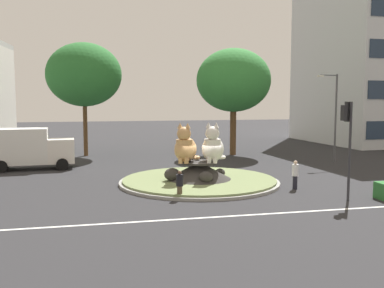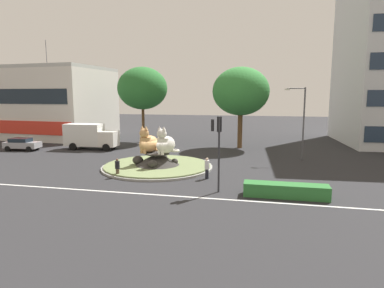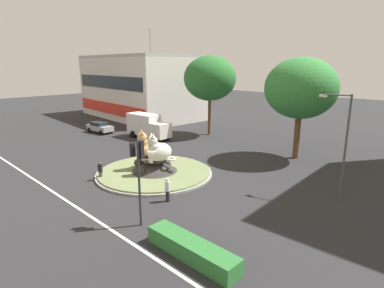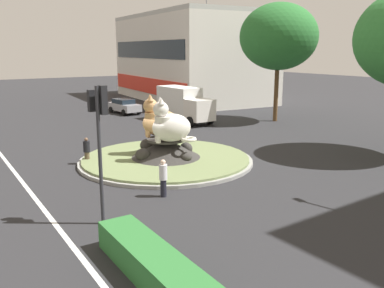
{
  "view_description": "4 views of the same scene",
  "coord_description": "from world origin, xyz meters",
  "px_view_note": "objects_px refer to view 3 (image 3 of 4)",
  "views": [
    {
      "loc": [
        -6.54,
        -26.84,
        5.39
      ],
      "look_at": [
        -0.22,
        1.14,
        2.42
      ],
      "focal_mm": 41.06,
      "sensor_mm": 36.0,
      "label": 1
    },
    {
      "loc": [
        9.47,
        -28.29,
        6.67
      ],
      "look_at": [
        2.9,
        1.72,
        2.07
      ],
      "focal_mm": 30.61,
      "sensor_mm": 36.0,
      "label": 2
    },
    {
      "loc": [
        20.81,
        -16.64,
        9.44
      ],
      "look_at": [
        2.37,
        2.33,
        2.73
      ],
      "focal_mm": 29.56,
      "sensor_mm": 36.0,
      "label": 3
    },
    {
      "loc": [
        20.91,
        -11.55,
        6.48
      ],
      "look_at": [
        2.86,
        -0.01,
        1.63
      ],
      "focal_mm": 39.06,
      "sensor_mm": 36.0,
      "label": 4
    }
  ],
  "objects_px": {
    "shophouse_block": "(140,87)",
    "second_tree_near_tower": "(301,88)",
    "pedestrian_black_shirt": "(100,171)",
    "sedan_on_far_lane": "(100,127)",
    "broadleaf_tree_behind_island": "(210,78)",
    "delivery_box_truck": "(147,126)",
    "cat_statue_calico": "(148,147)",
    "traffic_light_mast": "(139,164)",
    "pedestrian_white_shirt": "(168,189)",
    "cat_statue_white": "(158,151)",
    "streetlight_arm": "(343,138)"
  },
  "relations": [
    {
      "from": "traffic_light_mast",
      "to": "shophouse_block",
      "type": "distance_m",
      "value": 41.29
    },
    {
      "from": "broadleaf_tree_behind_island",
      "to": "cat_statue_white",
      "type": "bearing_deg",
      "value": -62.95
    },
    {
      "from": "cat_statue_calico",
      "to": "pedestrian_black_shirt",
      "type": "relative_size",
      "value": 1.62
    },
    {
      "from": "traffic_light_mast",
      "to": "streetlight_arm",
      "type": "bearing_deg",
      "value": -32.88
    },
    {
      "from": "cat_statue_calico",
      "to": "sedan_on_far_lane",
      "type": "relative_size",
      "value": 0.59
    },
    {
      "from": "second_tree_near_tower",
      "to": "sedan_on_far_lane",
      "type": "height_order",
      "value": "second_tree_near_tower"
    },
    {
      "from": "second_tree_near_tower",
      "to": "sedan_on_far_lane",
      "type": "xyz_separation_m",
      "value": [
        -25.79,
        -7.6,
        -6.32
      ]
    },
    {
      "from": "cat_statue_calico",
      "to": "traffic_light_mast",
      "type": "xyz_separation_m",
      "value": [
        7.37,
        -6.35,
        1.5
      ]
    },
    {
      "from": "cat_statue_white",
      "to": "pedestrian_black_shirt",
      "type": "distance_m",
      "value": 5.07
    },
    {
      "from": "broadleaf_tree_behind_island",
      "to": "streetlight_arm",
      "type": "height_order",
      "value": "broadleaf_tree_behind_island"
    },
    {
      "from": "delivery_box_truck",
      "to": "pedestrian_white_shirt",
      "type": "bearing_deg",
      "value": -36.74
    },
    {
      "from": "broadleaf_tree_behind_island",
      "to": "second_tree_near_tower",
      "type": "relative_size",
      "value": 1.04
    },
    {
      "from": "shophouse_block",
      "to": "second_tree_near_tower",
      "type": "bearing_deg",
      "value": -4.52
    },
    {
      "from": "cat_statue_calico",
      "to": "pedestrian_white_shirt",
      "type": "bearing_deg",
      "value": 84.87
    },
    {
      "from": "traffic_light_mast",
      "to": "cat_statue_calico",
      "type": "bearing_deg",
      "value": 44.13
    },
    {
      "from": "cat_statue_calico",
      "to": "second_tree_near_tower",
      "type": "bearing_deg",
      "value": 172.16
    },
    {
      "from": "shophouse_block",
      "to": "cat_statue_calico",
      "type": "bearing_deg",
      "value": -31.45
    },
    {
      "from": "pedestrian_white_shirt",
      "to": "delivery_box_truck",
      "type": "relative_size",
      "value": 0.26
    },
    {
      "from": "streetlight_arm",
      "to": "pedestrian_black_shirt",
      "type": "bearing_deg",
      "value": 20.24
    },
    {
      "from": "second_tree_near_tower",
      "to": "broadleaf_tree_behind_island",
      "type": "bearing_deg",
      "value": 170.64
    },
    {
      "from": "pedestrian_black_shirt",
      "to": "cat_statue_white",
      "type": "bearing_deg",
      "value": -79.18
    },
    {
      "from": "delivery_box_truck",
      "to": "broadleaf_tree_behind_island",
      "type": "bearing_deg",
      "value": 57.45
    },
    {
      "from": "pedestrian_white_shirt",
      "to": "cat_statue_white",
      "type": "bearing_deg",
      "value": 73.58
    },
    {
      "from": "second_tree_near_tower",
      "to": "shophouse_block",
      "type": "bearing_deg",
      "value": 171.28
    },
    {
      "from": "streetlight_arm",
      "to": "delivery_box_truck",
      "type": "xyz_separation_m",
      "value": [
        -24.75,
        1.66,
        -2.64
      ]
    },
    {
      "from": "pedestrian_white_shirt",
      "to": "streetlight_arm",
      "type": "bearing_deg",
      "value": -23.69
    },
    {
      "from": "shophouse_block",
      "to": "delivery_box_truck",
      "type": "distance_m",
      "value": 18.57
    },
    {
      "from": "traffic_light_mast",
      "to": "shophouse_block",
      "type": "bearing_deg",
      "value": 48.02
    },
    {
      "from": "streetlight_arm",
      "to": "second_tree_near_tower",
      "type": "bearing_deg",
      "value": -59.95
    },
    {
      "from": "broadleaf_tree_behind_island",
      "to": "sedan_on_far_lane",
      "type": "relative_size",
      "value": 2.47
    },
    {
      "from": "pedestrian_black_shirt",
      "to": "pedestrian_white_shirt",
      "type": "bearing_deg",
      "value": -123.87
    },
    {
      "from": "broadleaf_tree_behind_island",
      "to": "pedestrian_black_shirt",
      "type": "bearing_deg",
      "value": -75.27
    },
    {
      "from": "second_tree_near_tower",
      "to": "pedestrian_black_shirt",
      "type": "bearing_deg",
      "value": -116.46
    },
    {
      "from": "cat_statue_calico",
      "to": "cat_statue_white",
      "type": "relative_size",
      "value": 0.96
    },
    {
      "from": "shophouse_block",
      "to": "sedan_on_far_lane",
      "type": "relative_size",
      "value": 5.57
    },
    {
      "from": "sedan_on_far_lane",
      "to": "shophouse_block",
      "type": "bearing_deg",
      "value": 114.74
    },
    {
      "from": "pedestrian_black_shirt",
      "to": "sedan_on_far_lane",
      "type": "relative_size",
      "value": 0.36
    },
    {
      "from": "streetlight_arm",
      "to": "sedan_on_far_lane",
      "type": "height_order",
      "value": "streetlight_arm"
    },
    {
      "from": "traffic_light_mast",
      "to": "shophouse_block",
      "type": "relative_size",
      "value": 0.22
    },
    {
      "from": "shophouse_block",
      "to": "pedestrian_black_shirt",
      "type": "height_order",
      "value": "shophouse_block"
    },
    {
      "from": "streetlight_arm",
      "to": "pedestrian_black_shirt",
      "type": "height_order",
      "value": "streetlight_arm"
    },
    {
      "from": "cat_statue_white",
      "to": "shophouse_block",
      "type": "distance_m",
      "value": 33.27
    },
    {
      "from": "cat_statue_calico",
      "to": "streetlight_arm",
      "type": "distance_m",
      "value": 15.73
    },
    {
      "from": "cat_statue_calico",
      "to": "streetlight_arm",
      "type": "xyz_separation_m",
      "value": [
        14.16,
        6.56,
        1.98
      ]
    },
    {
      "from": "traffic_light_mast",
      "to": "sedan_on_far_lane",
      "type": "height_order",
      "value": "traffic_light_mast"
    },
    {
      "from": "shophouse_block",
      "to": "second_tree_near_tower",
      "type": "relative_size",
      "value": 2.35
    },
    {
      "from": "broadleaf_tree_behind_island",
      "to": "second_tree_near_tower",
      "type": "height_order",
      "value": "broadleaf_tree_behind_island"
    },
    {
      "from": "broadleaf_tree_behind_island",
      "to": "delivery_box_truck",
      "type": "height_order",
      "value": "broadleaf_tree_behind_island"
    },
    {
      "from": "cat_statue_calico",
      "to": "traffic_light_mast",
      "type": "distance_m",
      "value": 9.84
    },
    {
      "from": "pedestrian_black_shirt",
      "to": "sedan_on_far_lane",
      "type": "bearing_deg",
      "value": 17.95
    }
  ]
}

